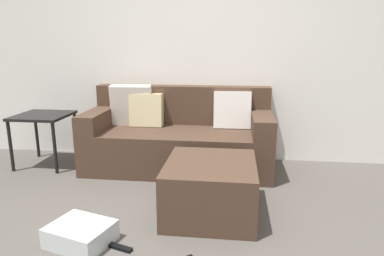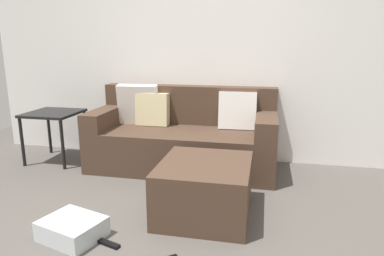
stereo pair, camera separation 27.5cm
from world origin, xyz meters
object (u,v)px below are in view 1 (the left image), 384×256
Objects in this scene: ottoman at (210,188)px; side_table at (43,122)px; couch_sectional at (178,137)px; remote_by_storage_bin at (120,247)px; storage_bin at (81,234)px.

side_table is at bearing 154.10° from ottoman.
ottoman is (0.44, -1.08, -0.12)m from couch_sectional.
ottoman is 4.22× the size of remote_by_storage_bin.
couch_sectional is at bearing 112.21° from ottoman.
side_table is (-1.97, 0.96, 0.29)m from ottoman.
storage_bin is at bearing -146.72° from ottoman.
ottoman is 1.35× the size of side_table.
side_table reaches higher than remote_by_storage_bin.
remote_by_storage_bin is at bearing -48.21° from side_table.
remote_by_storage_bin is at bearing -133.67° from ottoman.
side_table reaches higher than storage_bin.
ottoman reaches higher than storage_bin.
couch_sectional reaches higher than side_table.
couch_sectional is at bearing 103.29° from remote_by_storage_bin.
ottoman is at bearing -25.90° from side_table.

